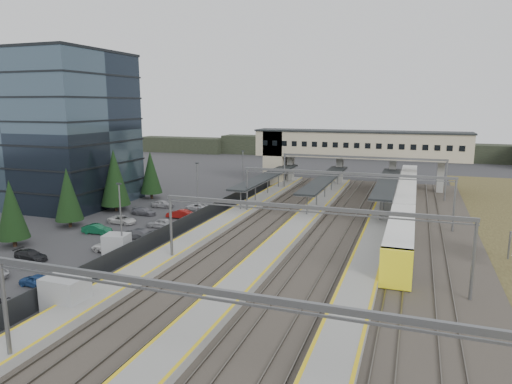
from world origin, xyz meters
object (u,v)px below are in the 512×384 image
at_px(relay_cabin_near, 66,293).
at_px(train, 405,203).
at_px(footbridge, 344,147).
at_px(office_building, 47,129).
at_px(relay_cabin_far, 117,245).

xyz_separation_m(relay_cabin_near, train, (24.55, 41.39, 0.65)).
bearing_deg(footbridge, relay_cabin_near, -101.13).
distance_m(footbridge, train, 24.95).
distance_m(office_building, footbridge, 53.18).
bearing_deg(relay_cabin_near, relay_cabin_far, 109.34).
bearing_deg(train, relay_cabin_far, -135.26).
relative_size(relay_cabin_far, train, 0.05).
xyz_separation_m(relay_cabin_near, relay_cabin_far, (-4.44, 12.66, -0.20)).
distance_m(relay_cabin_far, train, 40.83).
relative_size(relay_cabin_near, footbridge, 0.08).
distance_m(relay_cabin_near, relay_cabin_far, 13.42).
xyz_separation_m(relay_cabin_far, footbridge, (16.69, 49.63, 6.76)).
height_order(office_building, train, office_building).
bearing_deg(relay_cabin_near, office_building, 134.25).
distance_m(relay_cabin_far, footbridge, 52.79).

